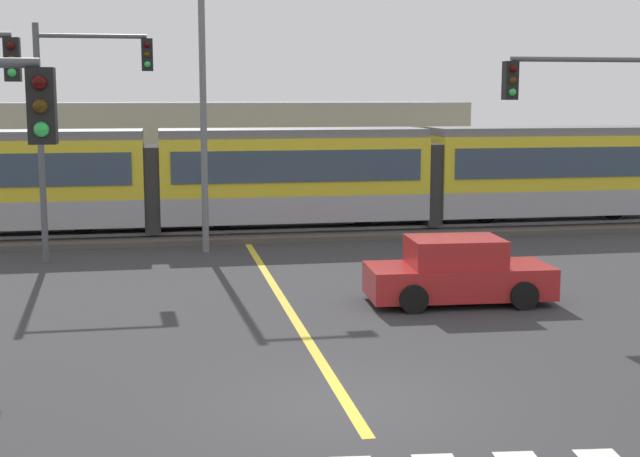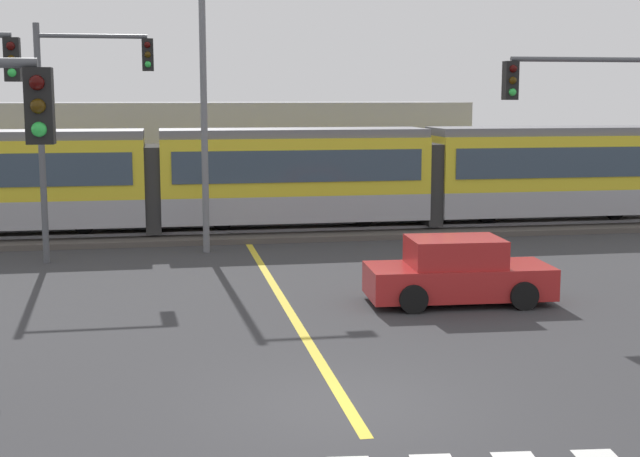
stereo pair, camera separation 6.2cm
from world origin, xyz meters
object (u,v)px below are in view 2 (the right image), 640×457
object	(u,v)px
light_rail_tram	(294,175)
sedan_crossing	(458,273)
traffic_light_mid_right	(609,126)
traffic_light_far_left	(77,107)
street_lamp_centre	(212,91)

from	to	relation	value
light_rail_tram	sedan_crossing	distance (m)	11.20
light_rail_tram	traffic_light_mid_right	size ratio (longest dim) A/B	4.66
traffic_light_mid_right	traffic_light_far_left	world-z (taller)	traffic_light_far_left
sedan_crossing	street_lamp_centre	bearing A→B (deg)	123.36
light_rail_tram	street_lamp_centre	distance (m)	5.14
light_rail_tram	traffic_light_far_left	distance (m)	8.24
light_rail_tram	traffic_light_mid_right	xyz separation A→B (m)	(6.21, -10.04, 1.96)
traffic_light_mid_right	street_lamp_centre	distance (m)	11.47
sedan_crossing	traffic_light_far_left	world-z (taller)	traffic_light_far_left
traffic_light_mid_right	traffic_light_far_left	bearing A→B (deg)	155.39
sedan_crossing	street_lamp_centre	size ratio (longest dim) A/B	0.50
light_rail_tram	street_lamp_centre	world-z (taller)	street_lamp_centre
light_rail_tram	traffic_light_far_left	size ratio (longest dim) A/B	4.17
sedan_crossing	street_lamp_centre	world-z (taller)	street_lamp_centre
traffic_light_far_left	street_lamp_centre	world-z (taller)	street_lamp_centre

